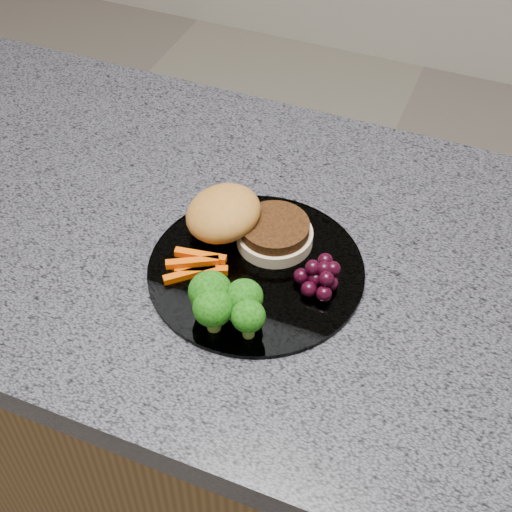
{
  "coord_description": "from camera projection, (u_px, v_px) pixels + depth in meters",
  "views": [
    {
      "loc": [
        0.33,
        -0.58,
        1.53
      ],
      "look_at": [
        0.11,
        -0.04,
        0.93
      ],
      "focal_mm": 50.0,
      "sensor_mm": 36.0,
      "label": 1
    }
  ],
  "objects": [
    {
      "name": "broccoli",
      "position": [
        225.0,
        302.0,
        0.77
      ],
      "size": [
        0.09,
        0.07,
        0.06
      ],
      "rotation": [
        0.0,
        0.0,
        0.02
      ],
      "color": "olive",
      "rests_on": "plate"
    },
    {
      "name": "burger",
      "position": [
        241.0,
        223.0,
        0.87
      ],
      "size": [
        0.19,
        0.13,
        0.05
      ],
      "rotation": [
        0.0,
        0.0,
        0.38
      ],
      "color": "beige",
      "rests_on": "plate"
    },
    {
      "name": "grape_bunch",
      "position": [
        320.0,
        276.0,
        0.82
      ],
      "size": [
        0.05,
        0.06,
        0.03
      ],
      "rotation": [
        0.0,
        0.0,
        -0.22
      ],
      "color": "black",
      "rests_on": "plate"
    },
    {
      "name": "island_cabinet",
      "position": [
        207.0,
        418.0,
        1.25
      ],
      "size": [
        1.2,
        0.6,
        0.86
      ],
      "primitive_type": "cube",
      "color": "brown",
      "rests_on": "ground"
    },
    {
      "name": "plate",
      "position": [
        256.0,
        269.0,
        0.85
      ],
      "size": [
        0.26,
        0.26,
        0.01
      ],
      "primitive_type": "cylinder",
      "color": "white",
      "rests_on": "countertop"
    },
    {
      "name": "carrot_sticks",
      "position": [
        196.0,
        265.0,
        0.84
      ],
      "size": [
        0.07,
        0.06,
        0.02
      ],
      "rotation": [
        0.0,
        0.0,
        0.25
      ],
      "color": "#DD4F03",
      "rests_on": "plate"
    },
    {
      "name": "countertop",
      "position": [
        190.0,
        236.0,
        0.93
      ],
      "size": [
        1.2,
        0.6,
        0.04
      ],
      "primitive_type": "cube",
      "color": "#555460",
      "rests_on": "island_cabinet"
    }
  ]
}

